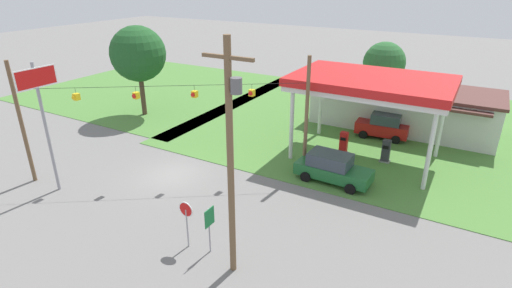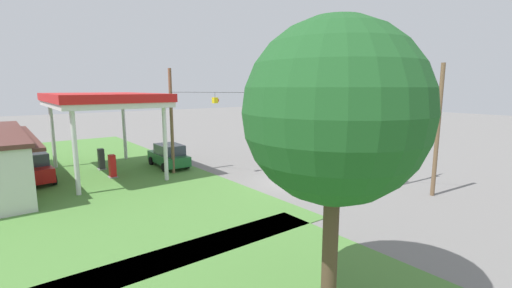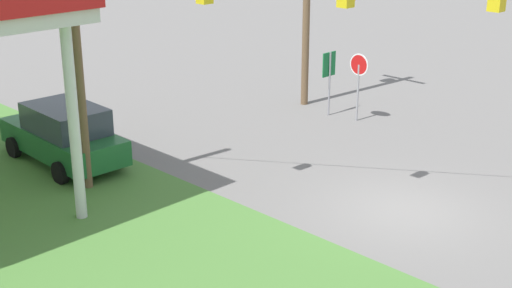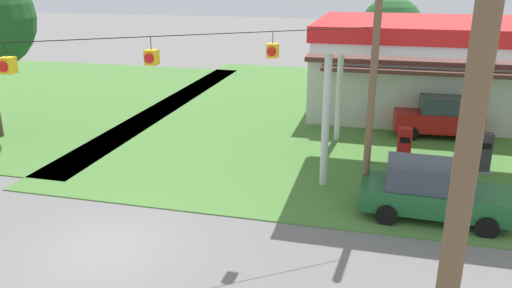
{
  "view_description": "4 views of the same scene",
  "coord_description": "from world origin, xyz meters",
  "px_view_note": "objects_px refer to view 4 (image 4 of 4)",
  "views": [
    {
      "loc": [
        16.5,
        -17.68,
        12.29
      ],
      "look_at": [
        5.35,
        1.77,
        2.71
      ],
      "focal_mm": 28.0,
      "sensor_mm": 36.0,
      "label": 1
    },
    {
      "loc": [
        -16.39,
        15.39,
        6.35
      ],
      "look_at": [
        2.03,
        1.18,
        2.53
      ],
      "focal_mm": 24.0,
      "sensor_mm": 36.0,
      "label": 2
    },
    {
      "loc": [
        -9.26,
        14.92,
        7.98
      ],
      "look_at": [
        1.89,
        3.64,
        2.33
      ],
      "focal_mm": 50.0,
      "sensor_mm": 36.0,
      "label": 3
    },
    {
      "loc": [
        7.44,
        -11.36,
        7.64
      ],
      "look_at": [
        3.58,
        4.05,
        2.2
      ],
      "focal_mm": 35.0,
      "sensor_mm": 36.0,
      "label": 4
    }
  ],
  "objects_px": {
    "gas_station_canopy": "(458,35)",
    "car_at_pumps_front": "(433,191)",
    "tree_behind_station": "(391,30)",
    "gas_station_store": "(450,87)",
    "fuel_pump_far": "(484,154)",
    "fuel_pump_near": "(404,148)",
    "utility_pole_main": "(472,152)",
    "car_at_pumps_rear": "(439,116)"
  },
  "relations": [
    {
      "from": "gas_station_store",
      "to": "car_at_pumps_rear",
      "type": "xyz_separation_m",
      "value": [
        -0.76,
        -3.19,
        -0.79
      ]
    },
    {
      "from": "utility_pole_main",
      "to": "fuel_pump_near",
      "type": "bearing_deg",
      "value": 89.4
    },
    {
      "from": "gas_station_canopy",
      "to": "car_at_pumps_front",
      "type": "relative_size",
      "value": 2.16
    },
    {
      "from": "gas_station_canopy",
      "to": "fuel_pump_far",
      "type": "distance_m",
      "value": 4.9
    },
    {
      "from": "gas_station_store",
      "to": "fuel_pump_near",
      "type": "distance_m",
      "value": 8.25
    },
    {
      "from": "fuel_pump_far",
      "to": "gas_station_store",
      "type": "bearing_deg",
      "value": 94.0
    },
    {
      "from": "car_at_pumps_front",
      "to": "car_at_pumps_rear",
      "type": "height_order",
      "value": "car_at_pumps_rear"
    },
    {
      "from": "fuel_pump_far",
      "to": "fuel_pump_near",
      "type": "bearing_deg",
      "value": 180.0
    },
    {
      "from": "gas_station_canopy",
      "to": "utility_pole_main",
      "type": "xyz_separation_m",
      "value": [
        -1.69,
        -14.7,
        0.32
      ]
    },
    {
      "from": "gas_station_store",
      "to": "car_at_pumps_front",
      "type": "height_order",
      "value": "gas_station_store"
    },
    {
      "from": "fuel_pump_near",
      "to": "car_at_pumps_front",
      "type": "bearing_deg",
      "value": -80.47
    },
    {
      "from": "car_at_pumps_front",
      "to": "tree_behind_station",
      "type": "height_order",
      "value": "tree_behind_station"
    },
    {
      "from": "gas_station_canopy",
      "to": "utility_pole_main",
      "type": "distance_m",
      "value": 14.8
    },
    {
      "from": "gas_station_store",
      "to": "fuel_pump_near",
      "type": "height_order",
      "value": "gas_station_store"
    },
    {
      "from": "gas_station_store",
      "to": "tree_behind_station",
      "type": "relative_size",
      "value": 2.4
    },
    {
      "from": "car_at_pumps_front",
      "to": "tree_behind_station",
      "type": "xyz_separation_m",
      "value": [
        -1.52,
        18.37,
        3.22
      ]
    },
    {
      "from": "fuel_pump_near",
      "to": "car_at_pumps_front",
      "type": "distance_m",
      "value": 4.66
    },
    {
      "from": "fuel_pump_far",
      "to": "tree_behind_station",
      "type": "xyz_separation_m",
      "value": [
        -3.81,
        13.78,
        3.38
      ]
    },
    {
      "from": "gas_station_store",
      "to": "utility_pole_main",
      "type": "height_order",
      "value": "utility_pole_main"
    },
    {
      "from": "fuel_pump_near",
      "to": "fuel_pump_far",
      "type": "height_order",
      "value": "same"
    },
    {
      "from": "fuel_pump_near",
      "to": "utility_pole_main",
      "type": "xyz_separation_m",
      "value": [
        -0.15,
        -14.7,
        4.97
      ]
    },
    {
      "from": "fuel_pump_far",
      "to": "car_at_pumps_front",
      "type": "bearing_deg",
      "value": -116.6
    },
    {
      "from": "gas_station_canopy",
      "to": "fuel_pump_near",
      "type": "relative_size",
      "value": 6.25
    },
    {
      "from": "gas_station_store",
      "to": "fuel_pump_far",
      "type": "xyz_separation_m",
      "value": [
        0.55,
        -7.79,
        -1.03
      ]
    },
    {
      "from": "fuel_pump_near",
      "to": "car_at_pumps_front",
      "type": "relative_size",
      "value": 0.35
    },
    {
      "from": "tree_behind_station",
      "to": "gas_station_canopy",
      "type": "bearing_deg",
      "value": -80.61
    },
    {
      "from": "gas_station_canopy",
      "to": "fuel_pump_near",
      "type": "height_order",
      "value": "gas_station_canopy"
    },
    {
      "from": "fuel_pump_far",
      "to": "car_at_pumps_front",
      "type": "xyz_separation_m",
      "value": [
        -2.3,
        -4.59,
        0.16
      ]
    },
    {
      "from": "fuel_pump_far",
      "to": "utility_pole_main",
      "type": "height_order",
      "value": "utility_pole_main"
    },
    {
      "from": "gas_station_store",
      "to": "tree_behind_station",
      "type": "height_order",
      "value": "tree_behind_station"
    },
    {
      "from": "car_at_pumps_front",
      "to": "tree_behind_station",
      "type": "relative_size",
      "value": 0.77
    },
    {
      "from": "fuel_pump_far",
      "to": "car_at_pumps_rear",
      "type": "xyz_separation_m",
      "value": [
        -1.3,
        4.6,
        0.24
      ]
    },
    {
      "from": "car_at_pumps_rear",
      "to": "gas_station_store",
      "type": "bearing_deg",
      "value": -106.91
    },
    {
      "from": "fuel_pump_near",
      "to": "car_at_pumps_rear",
      "type": "xyz_separation_m",
      "value": [
        1.76,
        4.6,
        0.24
      ]
    },
    {
      "from": "car_at_pumps_front",
      "to": "gas_station_store",
      "type": "bearing_deg",
      "value": 84.0
    },
    {
      "from": "fuel_pump_far",
      "to": "tree_behind_station",
      "type": "relative_size",
      "value": 0.27
    },
    {
      "from": "gas_station_store",
      "to": "fuel_pump_near",
      "type": "relative_size",
      "value": 8.98
    },
    {
      "from": "car_at_pumps_front",
      "to": "tree_behind_station",
      "type": "bearing_deg",
      "value": 96.77
    },
    {
      "from": "fuel_pump_far",
      "to": "car_at_pumps_rear",
      "type": "bearing_deg",
      "value": 105.83
    },
    {
      "from": "fuel_pump_far",
      "to": "utility_pole_main",
      "type": "distance_m",
      "value": 15.85
    },
    {
      "from": "gas_station_canopy",
      "to": "fuel_pump_near",
      "type": "distance_m",
      "value": 4.9
    },
    {
      "from": "car_at_pumps_front",
      "to": "car_at_pumps_rear",
      "type": "bearing_deg",
      "value": 85.89
    }
  ]
}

